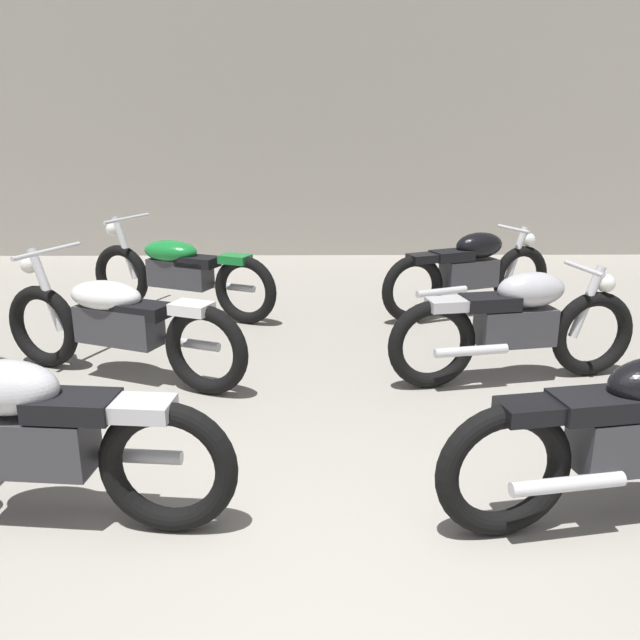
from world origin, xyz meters
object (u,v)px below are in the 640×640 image
(motorcycle_left_row_2, at_px, (179,272))
(motorcycle_right_row_1, at_px, (517,323))
(motorcycle_right_row_0, at_px, (635,435))
(motorcycle_left_row_1, at_px, (118,323))
(motorcycle_right_row_2, at_px, (470,271))
(motorcycle_left_row_0, at_px, (30,438))

(motorcycle_left_row_2, distance_m, motorcycle_right_row_1, 3.41)
(motorcycle_left_row_2, height_order, motorcycle_right_row_0, motorcycle_left_row_2)
(motorcycle_left_row_1, xyz_separation_m, motorcycle_left_row_2, (0.11, 1.75, 0.00))
(motorcycle_right_row_2, bearing_deg, motorcycle_right_row_1, -92.24)
(motorcycle_right_row_1, bearing_deg, motorcycle_left_row_2, 147.54)
(motorcycle_left_row_2, xyz_separation_m, motorcycle_right_row_1, (2.88, -1.83, 0.01))
(motorcycle_left_row_0, relative_size, motorcycle_left_row_1, 0.96)
(motorcycle_left_row_1, bearing_deg, motorcycle_right_row_1, -1.44)
(motorcycle_left_row_1, relative_size, motorcycle_right_row_1, 1.05)
(motorcycle_left_row_1, bearing_deg, motorcycle_right_row_2, 29.23)
(motorcycle_left_row_0, relative_size, motorcycle_right_row_1, 1.01)
(motorcycle_left_row_0, bearing_deg, motorcycle_right_row_2, 50.77)
(motorcycle_left_row_2, distance_m, motorcycle_right_row_2, 2.95)
(motorcycle_left_row_0, relative_size, motorcycle_left_row_2, 0.97)
(motorcycle_right_row_0, bearing_deg, motorcycle_right_row_1, 90.55)
(motorcycle_left_row_0, height_order, motorcycle_right_row_2, same)
(motorcycle_left_row_0, distance_m, motorcycle_right_row_0, 2.88)
(motorcycle_right_row_0, distance_m, motorcycle_right_row_1, 1.80)
(motorcycle_right_row_0, bearing_deg, motorcycle_left_row_1, 148.02)
(motorcycle_right_row_0, bearing_deg, motorcycle_left_row_2, 128.54)
(motorcycle_right_row_1, bearing_deg, motorcycle_left_row_0, -147.80)
(motorcycle_left_row_0, bearing_deg, motorcycle_left_row_1, 94.00)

